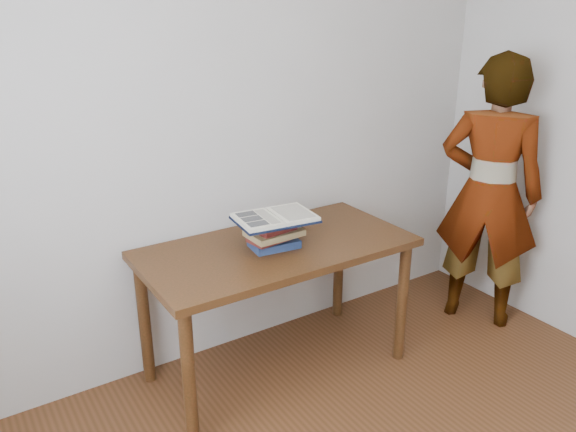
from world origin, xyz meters
TOP-DOWN VIEW (x-y plane):
  - room_shell at (-0.08, 0.01)m, footprint 3.54×3.54m
  - desk at (0.10, 1.38)m, footprint 1.36×0.68m
  - book_stack at (0.07, 1.36)m, footprint 0.26×0.19m
  - open_book at (0.07, 1.34)m, footprint 0.40×0.30m
  - reader at (1.45, 1.18)m, footprint 0.65×0.71m

SIDE VIEW (x-z plane):
  - desk at x=0.10m, z-range 0.27..0.99m
  - book_stack at x=0.07m, z-range 0.73..0.88m
  - reader at x=1.45m, z-range 0.00..1.63m
  - open_book at x=0.07m, z-range 0.88..0.91m
  - room_shell at x=-0.08m, z-range 0.32..2.94m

